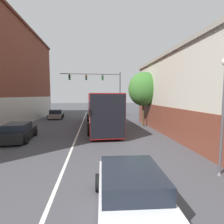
% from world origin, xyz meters
% --- Properties ---
extents(lane_center_line, '(0.14, 43.04, 0.01)m').
position_xyz_m(lane_center_line, '(0.00, 15.52, 0.00)').
color(lane_center_line, silver).
rests_on(lane_center_line, ground_plane).
extents(building_right_storefront, '(9.22, 19.28, 7.00)m').
position_xyz_m(building_right_storefront, '(11.89, 12.96, 3.62)').
color(building_right_storefront, '#B7B2A3').
rests_on(building_right_storefront, ground_plane).
extents(bus, '(3.28, 12.94, 3.56)m').
position_xyz_m(bus, '(2.20, 18.43, 2.00)').
color(bus, maroon).
rests_on(bus, ground_plane).
extents(hatchback_foreground, '(2.32, 4.44, 1.26)m').
position_xyz_m(hatchback_foreground, '(2.47, 4.41, 0.61)').
color(hatchback_foreground, silver).
rests_on(hatchback_foreground, ground_plane).
extents(parked_car_left_near, '(2.28, 3.94, 1.35)m').
position_xyz_m(parked_car_left_near, '(-4.07, 25.95, 0.64)').
color(parked_car_left_near, slate).
rests_on(parked_car_left_near, ground_plane).
extents(parked_car_left_mid, '(2.19, 4.17, 1.32)m').
position_xyz_m(parked_car_left_mid, '(-4.28, 13.43, 0.63)').
color(parked_car_left_mid, black).
rests_on(parked_car_left_mid, ground_plane).
extents(traffic_signal_gantry, '(9.18, 0.36, 6.96)m').
position_xyz_m(traffic_signal_gantry, '(2.56, 27.03, 5.21)').
color(traffic_signal_gantry, '#514C47').
rests_on(traffic_signal_gantry, ground_plane).
extents(street_lamp, '(0.33, 0.33, 4.90)m').
position_xyz_m(street_lamp, '(6.72, 6.42, 2.90)').
color(street_lamp, '#47474C').
rests_on(street_lamp, ground_plane).
extents(street_tree_near, '(3.35, 3.02, 5.93)m').
position_xyz_m(street_tree_near, '(6.88, 18.50, 4.08)').
color(street_tree_near, '#4C3823').
rests_on(street_tree_near, ground_plane).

